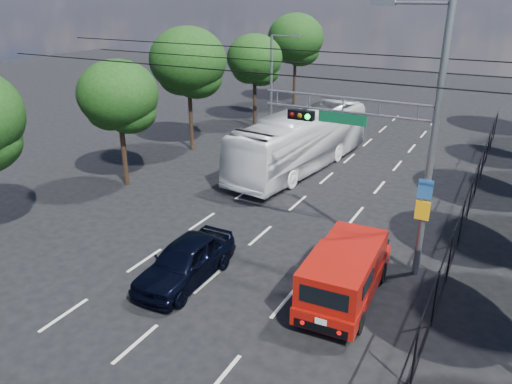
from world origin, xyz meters
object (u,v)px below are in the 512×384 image
Objects in this scene: red_pickup at (345,272)px; navy_hatchback at (185,261)px; white_van at (287,153)px; white_bus at (301,141)px; signal_mast at (397,132)px.

navy_hatchback is (-5.44, -1.48, -0.28)m from red_pickup.
red_pickup is 14.35m from white_van.
red_pickup reaches higher than white_van.
red_pickup is at bearing -53.92° from white_bus.
red_pickup is 0.46× the size of white_bus.
white_van is (-8.28, 9.20, -4.54)m from signal_mast.
white_bus is at bearing 95.08° from navy_hatchback.
white_van is (-1.00, 0.27, -0.96)m from white_bus.
signal_mast reaches higher than white_van.
white_bus is (-6.70, 11.82, 0.59)m from red_pickup.
signal_mast is at bearing -44.28° from white_bus.
signal_mast is 8.67m from navy_hatchback.
red_pickup is (-0.58, -2.89, -4.17)m from signal_mast.
signal_mast reaches higher than navy_hatchback.
white_van is at bearing 131.99° from signal_mast.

